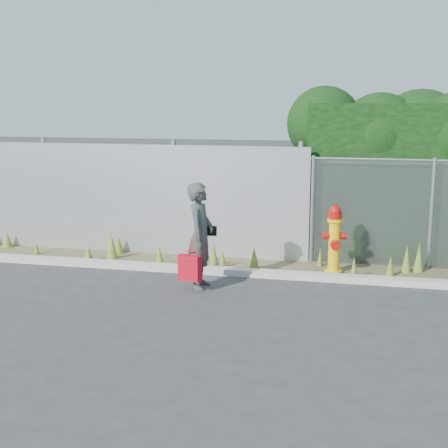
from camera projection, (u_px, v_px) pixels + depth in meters
ground at (223, 308)px, 9.32m from camera, size 80.00×80.00×0.00m
curb at (245, 272)px, 11.03m from camera, size 16.00×0.22×0.12m
weed_strip at (276, 261)px, 11.49m from camera, size 16.00×1.33×0.55m
corrugated_fence at (100, 198)px, 12.68m from camera, size 8.50×0.21×2.30m
fire_hydrant at (334, 240)px, 11.06m from camera, size 0.42×0.38×1.27m
woman at (200, 236)px, 10.19m from camera, size 0.42×0.64×1.75m
red_tote_bag at (190, 268)px, 10.05m from camera, size 0.38×0.14×0.49m
black_shoulder_bag at (210, 231)px, 10.33m from camera, size 0.21×0.09×0.16m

